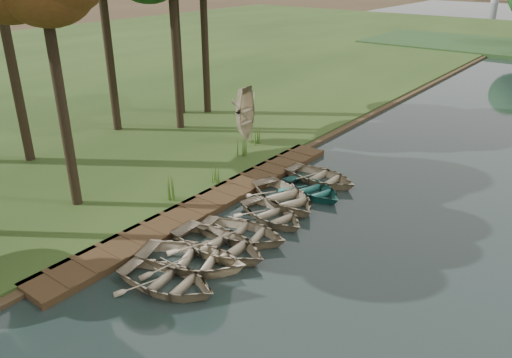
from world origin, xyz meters
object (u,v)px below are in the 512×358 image
Objects in this scene: rowboat_1 at (192,256)px; rowboat_2 at (219,242)px; rowboat_0 at (167,278)px; stored_rowboat at (246,136)px; boardwalk at (209,203)px.

rowboat_1 is 0.99× the size of rowboat_2.
rowboat_0 is 2.55m from rowboat_2.
rowboat_0 is at bearing -156.44° from stored_rowboat.
rowboat_0 is 1.34m from rowboat_1.
boardwalk is 3.67m from rowboat_2.
boardwalk is 4.20× the size of rowboat_2.
rowboat_1 is (2.61, -3.68, 0.29)m from boardwalk.
rowboat_2 is at bearing -25.37° from rowboat_1.
boardwalk is at bearing -157.66° from stored_rowboat.
stored_rowboat is at bearing 9.68° from rowboat_1.
rowboat_2 is (-0.10, 2.55, 0.04)m from rowboat_0.
rowboat_1 is at bearing -0.31° from rowboat_0.
rowboat_1 is 1.24× the size of stored_rowboat.
stored_rowboat reaches higher than boardwalk.
rowboat_2 is 10.91m from stored_rowboat.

